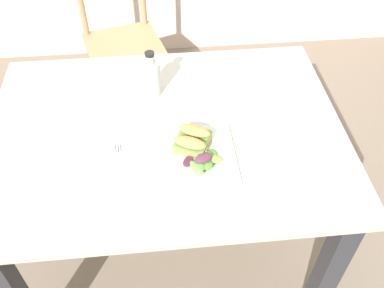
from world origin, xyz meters
TOP-DOWN VIEW (x-y plane):
  - ground_plane at (0.00, 0.00)m, footprint 7.71×7.71m
  - dining_table at (-0.15, 0.11)m, footprint 1.21×0.90m
  - chair_wooden_far at (-0.35, 1.14)m, footprint 0.49×0.49m
  - plate_lunch at (-0.07, -0.03)m, footprint 0.27×0.27m
  - sandwich_half_front at (-0.08, -0.02)m, footprint 0.12×0.10m
  - sandwich_half_back at (-0.06, 0.03)m, footprint 0.12×0.10m
  - salad_mixed_greens at (-0.04, -0.07)m, footprint 0.14×0.12m
  - napkin_folded at (-0.30, -0.05)m, footprint 0.13×0.27m
  - fork_on_napkin at (-0.30, -0.04)m, footprint 0.03×0.19m
  - bottle_cold_brew at (-0.19, 0.31)m, footprint 0.07×0.07m

SIDE VIEW (x-z plane):
  - ground_plane at x=0.00m, z-range 0.00..0.00m
  - chair_wooden_far at x=-0.35m, z-range 0.01..0.88m
  - dining_table at x=-0.15m, z-range 0.24..0.98m
  - napkin_folded at x=-0.30m, z-range 0.74..0.74m
  - plate_lunch at x=-0.07m, z-range 0.74..0.75m
  - fork_on_napkin at x=-0.30m, z-range 0.74..0.75m
  - salad_mixed_greens at x=-0.04m, z-range 0.75..0.78m
  - sandwich_half_front at x=-0.08m, z-range 0.75..0.81m
  - sandwich_half_back at x=-0.06m, z-range 0.75..0.81m
  - bottle_cold_brew at x=-0.19m, z-range 0.71..0.89m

